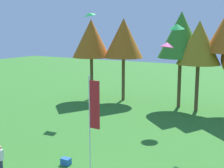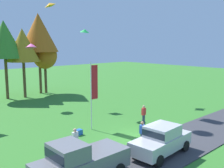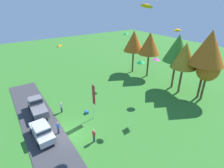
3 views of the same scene
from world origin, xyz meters
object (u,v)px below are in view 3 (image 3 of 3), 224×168
(person_on_lawn, at_px, (58,128))
(kite_diamond_near_flag, at_px, (59,45))
(person_watching_sky, at_px, (61,107))
(tree_right_of_center, at_px, (178,48))
(flag_banner, at_px, (93,97))
(cooler_box, at_px, (87,112))
(car_pickup_far_end, at_px, (37,106))
(kite_diamond_high_left, at_px, (177,29))
(tree_far_left, at_px, (150,43))
(kite_diamond_topmost, at_px, (126,33))
(person_beside_suv, at_px, (94,136))
(tree_center_back, at_px, (208,70))
(car_sedan_by_flagpole, at_px, (42,131))
(kite_delta_low_drifter, at_px, (141,62))
(kite_delta_trailing_tail, at_px, (157,59))
(tree_lone_near, at_px, (209,48))
(tree_far_right, at_px, (134,41))
(kite_delta_over_trees, at_px, (147,5))
(tree_left_of_center, at_px, (185,56))

(person_on_lawn, xyz_separation_m, kite_diamond_near_flag, (-8.89, 4.14, 7.69))
(person_watching_sky, height_order, tree_right_of_center, tree_right_of_center)
(flag_banner, bearing_deg, cooler_box, -169.74)
(car_pickup_far_end, relative_size, kite_diamond_high_left, 5.07)
(tree_far_left, height_order, kite_diamond_topmost, kite_diamond_topmost)
(person_beside_suv, bearing_deg, tree_center_back, 85.94)
(car_sedan_by_flagpole, distance_m, flag_banner, 7.26)
(kite_diamond_high_left, xyz_separation_m, kite_delta_low_drifter, (0.19, -6.32, -3.16))
(tree_far_left, xyz_separation_m, kite_delta_trailing_tail, (7.18, -5.69, -0.28))
(person_beside_suv, height_order, tree_lone_near, tree_lone_near)
(tree_far_right, relative_size, kite_delta_over_trees, 6.94)
(tree_lone_near, bearing_deg, kite_diamond_high_left, -105.19)
(car_pickup_far_end, height_order, kite_delta_over_trees, kite_delta_over_trees)
(car_pickup_far_end, bearing_deg, kite_diamond_near_flag, 119.34)
(tree_far_right, height_order, kite_diamond_high_left, kite_diamond_high_left)
(person_beside_suv, relative_size, tree_center_back, 0.24)
(person_beside_suv, height_order, kite_diamond_near_flag, kite_diamond_near_flag)
(person_on_lawn, relative_size, kite_diamond_topmost, 1.65)
(car_sedan_by_flagpole, relative_size, tree_center_back, 0.63)
(tree_lone_near, bearing_deg, kite_delta_low_drifter, -96.62)
(tree_far_left, bearing_deg, person_on_lawn, -71.84)
(tree_far_right, bearing_deg, tree_center_back, 5.27)
(tree_left_of_center, distance_m, kite_delta_over_trees, 13.55)
(person_beside_suv, xyz_separation_m, kite_diamond_topmost, (-11.46, 13.17, 8.51))
(tree_lone_near, relative_size, kite_diamond_high_left, 11.11)
(person_on_lawn, height_order, tree_left_of_center, tree_left_of_center)
(tree_lone_near, bearing_deg, tree_center_back, -15.51)
(tree_far_left, distance_m, kite_delta_low_drifter, 15.38)
(tree_left_of_center, distance_m, tree_center_back, 4.03)
(tree_far_right, height_order, cooler_box, tree_far_right)
(tree_right_of_center, height_order, cooler_box, tree_right_of_center)
(tree_center_back, xyz_separation_m, kite_delta_low_drifter, (-2.13, -12.08, 2.93))
(kite_diamond_topmost, distance_m, kite_delta_low_drifter, 12.35)
(person_on_lawn, distance_m, kite_diamond_topmost, 19.83)
(kite_diamond_topmost, bearing_deg, tree_far_right, 122.44)
(cooler_box, relative_size, kite_diamond_high_left, 0.57)
(car_pickup_far_end, distance_m, kite_delta_low_drifter, 15.84)
(flag_banner, xyz_separation_m, kite_delta_trailing_tail, (0.19, 10.96, 3.23))
(person_watching_sky, bearing_deg, tree_lone_near, 67.52)
(car_pickup_far_end, height_order, person_watching_sky, car_pickup_far_end)
(car_pickup_far_end, xyz_separation_m, cooler_box, (4.08, 5.75, -0.91))
(person_beside_suv, bearing_deg, tree_right_of_center, 102.70)
(kite_delta_over_trees, bearing_deg, cooler_box, -133.75)
(tree_right_of_center, height_order, tree_lone_near, tree_lone_near)
(person_beside_suv, bearing_deg, kite_diamond_high_left, 94.06)
(person_watching_sky, xyz_separation_m, person_beside_suv, (7.81, 1.08, 0.00))
(tree_right_of_center, distance_m, kite_diamond_high_left, 7.41)
(kite_delta_over_trees, bearing_deg, person_watching_sky, -132.03)
(kite_diamond_topmost, distance_m, kite_diamond_near_flag, 12.04)
(person_on_lawn, relative_size, tree_right_of_center, 0.18)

